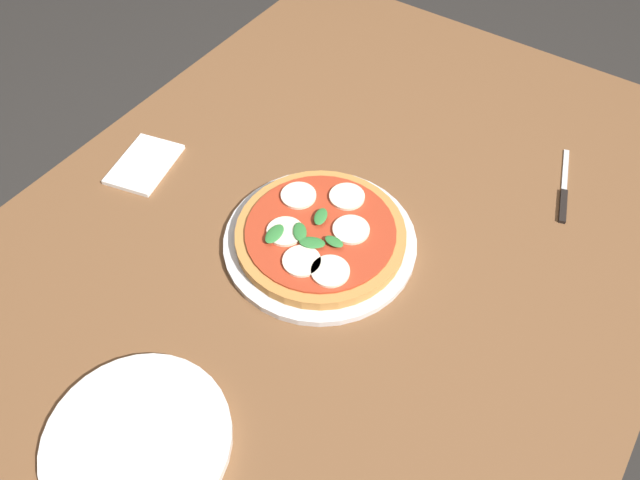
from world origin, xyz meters
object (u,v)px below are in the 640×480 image
(serving_tray, at_px, (320,242))
(knife, at_px, (564,194))
(napkin, at_px, (144,164))
(plate_white, at_px, (137,441))
(pizza, at_px, (320,234))
(dining_table, at_px, (348,257))

(serving_tray, xyz_separation_m, knife, (-0.32, 0.28, -0.00))
(napkin, bearing_deg, knife, 118.65)
(plate_white, height_order, napkin, plate_white)
(serving_tray, relative_size, knife, 1.75)
(pizza, bearing_deg, knife, 138.53)
(pizza, distance_m, knife, 0.42)
(plate_white, xyz_separation_m, napkin, (-0.36, -0.34, -0.00))
(plate_white, bearing_deg, napkin, -136.60)
(dining_table, distance_m, napkin, 0.39)
(dining_table, distance_m, serving_tray, 0.13)
(dining_table, bearing_deg, plate_white, -2.62)
(dining_table, height_order, serving_tray, serving_tray)
(serving_tray, height_order, knife, serving_tray)
(dining_table, bearing_deg, pizza, -9.75)
(pizza, relative_size, knife, 1.53)
(dining_table, distance_m, pizza, 0.15)
(serving_tray, distance_m, plate_white, 0.39)
(serving_tray, bearing_deg, knife, 138.64)
(pizza, distance_m, plate_white, 0.39)
(dining_table, relative_size, serving_tray, 4.11)
(serving_tray, bearing_deg, napkin, -85.51)
(dining_table, xyz_separation_m, pizza, (0.07, -0.01, 0.13))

